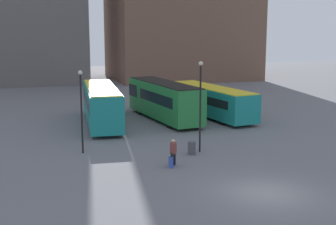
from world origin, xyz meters
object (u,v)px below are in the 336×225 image
object	(u,v)px
lamp_post_1	(81,105)
trash_bin	(192,148)
bus_1	(164,99)
traveler	(173,150)
bus_0	(102,104)
bus_2	(211,100)
lamp_post_0	(200,100)
suitcase	(171,162)

from	to	relation	value
lamp_post_1	trash_bin	size ratio (longest dim) A/B	6.38
bus_1	traveler	bearing A→B (deg)	158.38
bus_0	trash_bin	bearing A→B (deg)	-156.14
bus_1	traveler	distance (m)	14.19
bus_2	lamp_post_0	world-z (taller)	lamp_post_0
lamp_post_1	trash_bin	xyz separation A→B (m)	(6.69, -2.42, -2.78)
suitcase	lamp_post_0	distance (m)	5.13
bus_2	suitcase	bearing A→B (deg)	141.02
bus_1	lamp_post_1	xyz separation A→B (m)	(-8.32, -9.43, 1.39)
traveler	lamp_post_0	distance (m)	4.35
bus_2	lamp_post_1	bearing A→B (deg)	117.79
bus_0	lamp_post_0	xyz separation A→B (m)	(4.73, -10.93, 1.74)
bus_0	trash_bin	world-z (taller)	bus_0
bus_0	bus_1	bearing A→B (deg)	-81.12
trash_bin	bus_0	bearing A→B (deg)	109.19
bus_1	bus_2	distance (m)	4.59
bus_2	traveler	distance (m)	16.03
lamp_post_0	bus_0	bearing A→B (deg)	113.41
bus_1	traveler	size ratio (longest dim) A/B	7.06
bus_1	suitcase	world-z (taller)	bus_1
lamp_post_0	traveler	bearing A→B (deg)	-137.47
traveler	suitcase	world-z (taller)	traveler
bus_0	traveler	world-z (taller)	bus_0
bus_1	lamp_post_1	distance (m)	12.65
bus_2	lamp_post_0	distance (m)	12.84
bus_1	lamp_post_0	xyz separation A→B (m)	(-0.88, -11.35, 1.68)
bus_0	lamp_post_1	world-z (taller)	lamp_post_1
bus_1	trash_bin	bearing A→B (deg)	164.76
bus_0	bus_1	xyz separation A→B (m)	(5.61, 0.41, 0.07)
traveler	trash_bin	distance (m)	2.69
bus_0	lamp_post_1	bearing A→B (deg)	167.94
lamp_post_0	bus_1	bearing A→B (deg)	85.58
bus_0	suitcase	world-z (taller)	bus_0
suitcase	lamp_post_0	xyz separation A→B (m)	(2.88, 2.82, 3.16)
lamp_post_1	bus_2	bearing A→B (deg)	36.48
bus_2	suitcase	world-z (taller)	bus_2
traveler	lamp_post_1	world-z (taller)	lamp_post_1
traveler	lamp_post_1	distance (m)	6.86
bus_1	suitcase	distance (m)	14.73
bus_2	bus_1	bearing A→B (deg)	82.68
bus_0	trash_bin	size ratio (longest dim) A/B	13.80
bus_0	traveler	xyz separation A→B (m)	(2.13, -13.32, -0.80)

